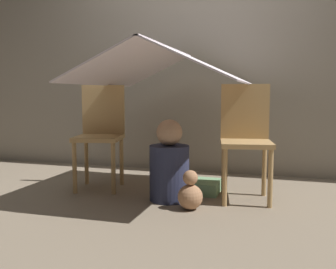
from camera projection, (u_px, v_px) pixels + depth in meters
ground_plane at (159, 202)px, 2.84m from camera, size 8.80×8.80×0.00m
wall_back at (196, 52)px, 3.86m from camera, size 7.00×0.05×2.50m
chair_left at (101, 131)px, 3.25m from camera, size 0.45×0.45×0.89m
chair_right at (246, 136)px, 2.90m from camera, size 0.44×0.44×0.89m
sheet_canopy at (168, 65)px, 2.95m from camera, size 1.24×1.37×0.29m
person_front at (169, 166)px, 2.87m from camera, size 0.31×0.31×0.62m
floor_cushion at (197, 186)px, 3.12m from camera, size 0.37×0.29×0.10m
plush_toy at (190, 193)px, 2.65m from camera, size 0.18×0.18×0.28m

